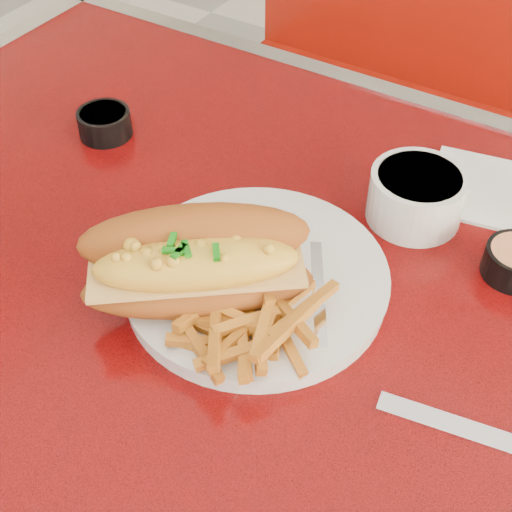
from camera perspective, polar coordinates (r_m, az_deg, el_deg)
The scene contains 9 objects.
diner_table at distance 0.78m, azimuth 2.14°, elevation -12.42°, with size 1.23×0.83×0.77m.
booth_bench_far at distance 1.55m, azimuth 17.04°, elevation 3.19°, with size 1.20×0.51×0.90m.
dinner_plate at distance 0.67m, azimuth 0.00°, elevation -1.85°, with size 0.30×0.30×0.02m.
mac_hoagie at distance 0.62m, azimuth -4.81°, elevation -0.48°, with size 0.22×0.20×0.09m.
fries_pile at distance 0.61m, azimuth -1.00°, elevation -4.43°, with size 0.12×0.11×0.03m, color orange, non-canonical shape.
fork at distance 0.66m, azimuth 4.94°, elevation -1.74°, with size 0.09×0.14×0.00m.
gravy_ramekin at distance 0.74m, azimuth 12.70°, elevation 4.77°, with size 0.10×0.10×0.05m.
sauce_cup_left at distance 0.87m, azimuth -12.03°, elevation 10.43°, with size 0.08×0.08×0.03m.
paper_napkin at distance 0.81m, azimuth 18.00°, elevation 5.05°, with size 0.12×0.12×0.00m, color white.
Camera 1 is at (0.20, -0.38, 1.26)m, focal length 50.00 mm.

